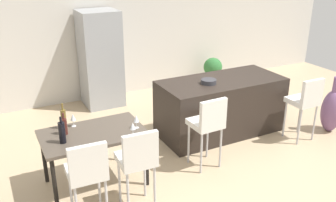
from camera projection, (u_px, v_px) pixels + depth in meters
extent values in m
plane|color=tan|center=(218.00, 154.00, 5.60)|extent=(10.00, 10.00, 0.00)
cube|color=beige|center=(135.00, 24.00, 7.67)|extent=(10.00, 0.12, 2.90)
cube|color=black|center=(220.00, 106.00, 6.13)|extent=(2.03, 0.92, 0.92)
cube|color=silver|center=(205.00, 123.00, 5.08)|extent=(0.41, 0.41, 0.08)
cube|color=silver|center=(213.00, 113.00, 4.86)|extent=(0.40, 0.07, 0.36)
cylinder|color=#B2B2B7|center=(189.00, 143.00, 5.26)|extent=(0.03, 0.03, 0.61)
cylinder|color=#B2B2B7|center=(207.00, 138.00, 5.41)|extent=(0.03, 0.03, 0.61)
cylinder|color=#B2B2B7|center=(201.00, 153.00, 5.00)|extent=(0.03, 0.03, 0.61)
cylinder|color=#B2B2B7|center=(220.00, 148.00, 5.15)|extent=(0.03, 0.03, 0.61)
cube|color=silver|center=(302.00, 101.00, 5.84)|extent=(0.40, 0.40, 0.08)
cube|color=silver|center=(313.00, 91.00, 5.61)|extent=(0.40, 0.06, 0.36)
cylinder|color=#B2B2B7|center=(285.00, 119.00, 6.03)|extent=(0.03, 0.03, 0.61)
cylinder|color=#B2B2B7|center=(299.00, 115.00, 6.17)|extent=(0.03, 0.03, 0.61)
cylinder|color=#B2B2B7|center=(299.00, 127.00, 5.77)|extent=(0.03, 0.03, 0.61)
cylinder|color=#B2B2B7|center=(314.00, 123.00, 5.90)|extent=(0.03, 0.03, 0.61)
cube|color=#4C4238|center=(93.00, 134.00, 4.63)|extent=(1.27, 0.79, 0.04)
cylinder|color=black|center=(44.00, 158.00, 4.80)|extent=(0.05, 0.05, 0.70)
cylinder|color=black|center=(128.00, 139.00, 5.29)|extent=(0.05, 0.05, 0.70)
cylinder|color=black|center=(55.00, 185.00, 4.25)|extent=(0.05, 0.05, 0.70)
cylinder|color=black|center=(147.00, 161.00, 4.73)|extent=(0.05, 0.05, 0.70)
cube|color=silver|center=(86.00, 172.00, 3.96)|extent=(0.42, 0.42, 0.08)
cube|color=silver|center=(88.00, 161.00, 3.73)|extent=(0.40, 0.08, 0.36)
cylinder|color=#B2B2B7|center=(71.00, 194.00, 4.16)|extent=(0.03, 0.03, 0.61)
cylinder|color=#B2B2B7|center=(99.00, 187.00, 4.29)|extent=(0.03, 0.03, 0.61)
cube|color=silver|center=(136.00, 159.00, 4.20)|extent=(0.42, 0.42, 0.08)
cube|color=silver|center=(141.00, 149.00, 3.98)|extent=(0.40, 0.08, 0.36)
cylinder|color=#B2B2B7|center=(119.00, 181.00, 4.41)|extent=(0.03, 0.03, 0.61)
cylinder|color=#B2B2B7|center=(145.00, 175.00, 4.53)|extent=(0.03, 0.03, 0.61)
cylinder|color=#B2B2B7|center=(128.00, 196.00, 4.13)|extent=(0.03, 0.03, 0.61)
cylinder|color=#B2B2B7|center=(155.00, 189.00, 4.26)|extent=(0.03, 0.03, 0.61)
cylinder|color=#471E19|center=(64.00, 127.00, 4.54)|extent=(0.07, 0.07, 0.20)
cylinder|color=#471E19|center=(63.00, 116.00, 4.49)|extent=(0.02, 0.02, 0.08)
cylinder|color=brown|center=(64.00, 119.00, 4.68)|extent=(0.07, 0.07, 0.25)
cylinder|color=brown|center=(62.00, 107.00, 4.62)|extent=(0.02, 0.02, 0.09)
cylinder|color=black|center=(62.00, 133.00, 4.33)|extent=(0.08, 0.08, 0.26)
cylinder|color=black|center=(61.00, 120.00, 4.27)|extent=(0.03, 0.03, 0.07)
cylinder|color=silver|center=(136.00, 128.00, 4.74)|extent=(0.06, 0.06, 0.00)
cylinder|color=silver|center=(136.00, 125.00, 4.73)|extent=(0.01, 0.01, 0.08)
cone|color=silver|center=(136.00, 119.00, 4.69)|extent=(0.07, 0.07, 0.09)
cylinder|color=silver|center=(74.00, 126.00, 4.79)|extent=(0.06, 0.06, 0.00)
cylinder|color=silver|center=(73.00, 123.00, 4.77)|extent=(0.01, 0.01, 0.08)
cone|color=silver|center=(73.00, 117.00, 4.74)|extent=(0.07, 0.07, 0.09)
cylinder|color=silver|center=(133.00, 135.00, 4.55)|extent=(0.06, 0.06, 0.00)
cylinder|color=silver|center=(133.00, 132.00, 4.53)|extent=(0.01, 0.01, 0.08)
cone|color=silver|center=(133.00, 126.00, 4.50)|extent=(0.07, 0.07, 0.09)
cube|color=#939699|center=(100.00, 59.00, 7.12)|extent=(0.72, 0.68, 1.84)
cylinder|color=#333338|center=(209.00, 82.00, 5.77)|extent=(0.24, 0.24, 0.07)
ellipsoid|color=#704C75|center=(332.00, 111.00, 6.20)|extent=(0.34, 0.34, 0.72)
cylinder|color=#704C75|center=(336.00, 85.00, 6.02)|extent=(0.10, 0.10, 0.25)
cylinder|color=#996B4C|center=(212.00, 80.00, 8.51)|extent=(0.24, 0.24, 0.22)
sphere|color=#2D6B33|center=(213.00, 67.00, 8.40)|extent=(0.42, 0.42, 0.42)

